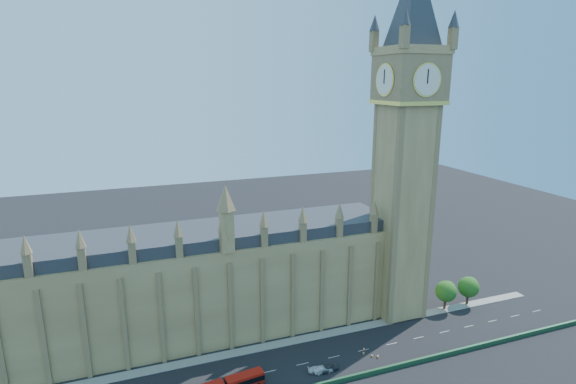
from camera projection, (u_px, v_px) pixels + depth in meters
name	position (u px, v px, depth m)	size (l,w,h in m)	color
ground	(286.00, 368.00, 102.71)	(400.00, 400.00, 0.00)	black
palace_westminster	(161.00, 288.00, 111.11)	(120.00, 20.00, 28.00)	olive
elizabeth_tower	(407.00, 118.00, 114.91)	(20.59, 20.59, 105.00)	olive
kerb_north	(273.00, 345.00, 111.36)	(160.00, 3.00, 0.16)	gray
tree_east_near	(446.00, 291.00, 127.90)	(6.00, 6.00, 8.50)	#382619
tree_east_far	(469.00, 286.00, 130.56)	(6.00, 6.00, 8.50)	#382619
car_grey	(329.00, 368.00, 101.42)	(1.78, 4.44, 1.51)	#3B3E42
car_silver	(323.00, 370.00, 100.82)	(1.50, 4.31, 1.42)	#A0A3A7
car_white	(317.00, 369.00, 101.16)	(1.68, 4.14, 1.20)	silver
cone_a	(364.00, 349.00, 109.23)	(0.55, 0.55, 0.75)	black
cone_b	(378.00, 356.00, 106.25)	(0.63, 0.63, 0.79)	black
cone_c	(372.00, 356.00, 106.60)	(0.51, 0.51, 0.67)	black
cone_d	(363.00, 353.00, 107.58)	(0.49, 0.49, 0.70)	black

